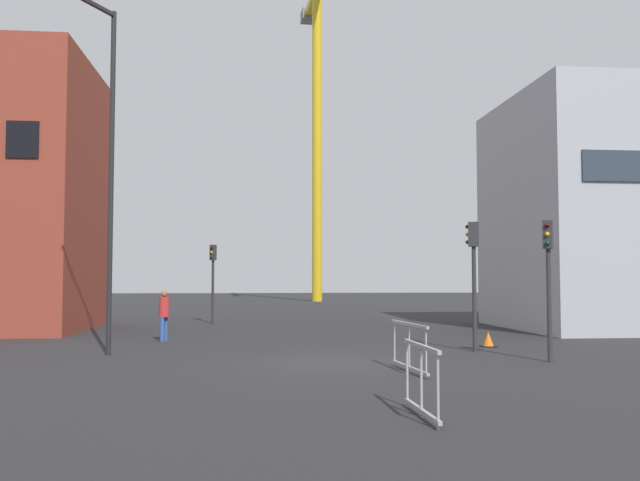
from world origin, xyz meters
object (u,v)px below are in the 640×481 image
traffic_light_crosswalk (548,266)px  pedestrian_walking (164,312)px  construction_crane (318,93)px  traffic_light_island (213,270)px  traffic_cone_striped (488,340)px  streetlamp_tall (107,155)px  traffic_light_near (474,264)px

traffic_light_crosswalk → pedestrian_walking: size_ratio=2.10×
construction_crane → traffic_light_island: bearing=-104.9°
traffic_cone_striped → traffic_light_crosswalk: bearing=-86.6°
construction_crane → traffic_cone_striped: (1.20, -40.45, -18.62)m
construction_crane → pedestrian_walking: bearing=-103.1°
traffic_light_crosswalk → traffic_cone_striped: bearing=93.4°
streetlamp_tall → traffic_cone_striped: streetlamp_tall is taller
streetlamp_tall → traffic_cone_striped: (11.03, 1.22, -5.19)m
construction_crane → traffic_light_near: bearing=-89.5°
streetlamp_tall → pedestrian_walking: streetlamp_tall is taller
streetlamp_tall → traffic_light_near: size_ratio=2.58×
pedestrian_walking → traffic_cone_striped: bearing=-15.8°
traffic_light_crosswalk → pedestrian_walking: traffic_light_crosswalk is taller
construction_crane → pedestrian_walking: 42.57m
construction_crane → traffic_light_crosswalk: 47.22m
pedestrian_walking → traffic_light_island: bearing=82.8°
streetlamp_tall → traffic_light_crosswalk: size_ratio=2.70×
construction_crane → traffic_cone_striped: size_ratio=63.46×
traffic_light_crosswalk → pedestrian_walking: (-10.19, 6.60, -1.41)m
streetlamp_tall → traffic_light_near: 10.59m
streetlamp_tall → traffic_light_near: bearing=-0.3°
traffic_light_island → traffic_light_near: size_ratio=0.98×
traffic_light_near → traffic_cone_striped: 2.73m
construction_crane → traffic_light_island: size_ratio=8.04×
traffic_light_island → pedestrian_walking: bearing=-97.2°
construction_crane → traffic_cone_striped: construction_crane is taller
traffic_light_near → traffic_light_crosswalk: (1.07, -2.52, -0.10)m
construction_crane → streetlamp_tall: bearing=-103.3°
streetlamp_tall → pedestrian_walking: size_ratio=5.66×
traffic_cone_striped → streetlamp_tall: bearing=-173.7°
traffic_light_near → traffic_light_island: bearing=122.1°
streetlamp_tall → traffic_light_island: size_ratio=2.63×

